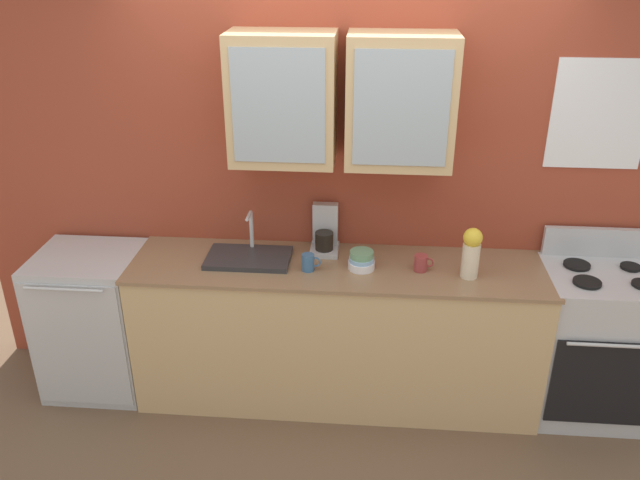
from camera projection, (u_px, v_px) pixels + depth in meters
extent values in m
plane|color=brown|center=(336.00, 393.00, 4.20)|extent=(10.00, 10.00, 0.00)
cube|color=#993D28|center=(342.00, 188.00, 3.96)|extent=(4.64, 0.10, 2.57)
cube|color=tan|center=(283.00, 99.00, 3.52)|extent=(0.58, 0.34, 0.71)
cube|color=#9EADB7|center=(278.00, 107.00, 3.37)|extent=(0.49, 0.01, 0.60)
cube|color=tan|center=(400.00, 101.00, 3.48)|extent=(0.58, 0.34, 0.71)
cube|color=#9EADB7|center=(401.00, 109.00, 3.32)|extent=(0.49, 0.01, 0.60)
cube|color=white|center=(600.00, 115.00, 3.58)|extent=(0.53, 0.01, 0.62)
cube|color=tan|center=(337.00, 334.00, 4.00)|extent=(2.44, 0.59, 0.91)
cube|color=#8C6B4C|center=(338.00, 267.00, 3.80)|extent=(2.46, 0.61, 0.02)
cube|color=silver|center=(594.00, 344.00, 3.88)|extent=(0.68, 0.56, 0.94)
cube|color=black|center=(607.00, 384.00, 3.66)|extent=(0.62, 0.01, 0.56)
cylinder|color=silver|center=(618.00, 346.00, 3.51)|extent=(0.54, 0.02, 0.02)
cube|color=silver|center=(598.00, 242.00, 3.87)|extent=(0.65, 0.04, 0.18)
cylinder|color=black|center=(587.00, 282.00, 3.59)|extent=(0.15, 0.15, 0.02)
cylinder|color=black|center=(577.00, 265.00, 3.78)|extent=(0.15, 0.15, 0.02)
cylinder|color=black|center=(631.00, 267.00, 3.75)|extent=(0.12, 0.12, 0.02)
cube|color=#2D2D30|center=(249.00, 258.00, 3.84)|extent=(0.50, 0.31, 0.03)
cylinder|color=silver|center=(251.00, 229.00, 3.90)|extent=(0.02, 0.02, 0.23)
cylinder|color=silver|center=(249.00, 216.00, 3.80)|extent=(0.02, 0.12, 0.02)
cylinder|color=white|center=(361.00, 265.00, 3.75)|extent=(0.16, 0.16, 0.05)
cylinder|color=#8CB7E0|center=(362.00, 260.00, 3.74)|extent=(0.15, 0.15, 0.04)
cylinder|color=#669972|center=(362.00, 255.00, 3.72)|extent=(0.14, 0.14, 0.05)
cylinder|color=beige|center=(470.00, 260.00, 3.63)|extent=(0.10, 0.10, 0.21)
sphere|color=yellow|center=(473.00, 237.00, 3.56)|extent=(0.11, 0.11, 0.11)
cylinder|color=#38608C|center=(308.00, 262.00, 3.72)|extent=(0.07, 0.07, 0.10)
torus|color=#38608C|center=(315.00, 262.00, 3.71)|extent=(0.06, 0.01, 0.06)
cylinder|color=#993838|center=(421.00, 263.00, 3.71)|extent=(0.08, 0.08, 0.10)
torus|color=#993838|center=(429.00, 263.00, 3.71)|extent=(0.06, 0.01, 0.06)
cube|color=silver|center=(96.00, 321.00, 4.11)|extent=(0.62, 0.56, 0.94)
cube|color=silver|center=(77.00, 347.00, 3.85)|extent=(0.59, 0.01, 0.84)
cylinder|color=silver|center=(63.00, 290.00, 3.65)|extent=(0.47, 0.02, 0.02)
cube|color=#B7B7BC|center=(324.00, 250.00, 3.94)|extent=(0.17, 0.20, 0.03)
cylinder|color=black|center=(324.00, 241.00, 3.90)|extent=(0.11, 0.11, 0.11)
cube|color=#B7B7BC|center=(325.00, 223.00, 3.94)|extent=(0.15, 0.06, 0.26)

